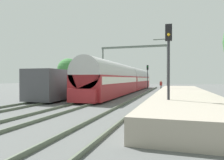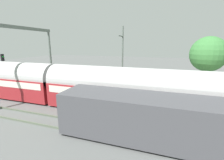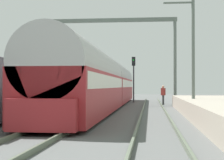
{
  "view_description": "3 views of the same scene",
  "coord_description": "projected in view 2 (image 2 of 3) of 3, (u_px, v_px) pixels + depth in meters",
  "views": [
    {
      "loc": [
        6.88,
        -18.06,
        2.07
      ],
      "look_at": [
        0.0,
        4.74,
        1.88
      ],
      "focal_mm": 33.06,
      "sensor_mm": 36.0,
      "label": 1
    },
    {
      "loc": [
        -12.94,
        2.59,
        5.94
      ],
      "look_at": [
        -0.88,
        6.61,
        3.0
      ],
      "focal_mm": 25.25,
      "sensor_mm": 36.0,
      "label": 2
    },
    {
      "loc": [
        3.6,
        -15.34,
        1.68
      ],
      "look_at": [
        0.0,
        19.46,
        2.25
      ],
      "focal_mm": 59.32,
      "sensor_mm": 36.0,
      "label": 3
    }
  ],
  "objects": [
    {
      "name": "track_west",
      "position": [
        194.0,
        119.0,
        12.48
      ],
      "size": [
        1.52,
        60.0,
        0.16
      ],
      "color": "#596451",
      "rests_on": "ground"
    },
    {
      "name": "person_crossing",
      "position": [
        49.0,
        79.0,
        22.14
      ],
      "size": [
        0.43,
        0.46,
        1.73
      ],
      "rotation": [
        0.0,
        0.0,
        4.09
      ],
      "color": "#383838",
      "rests_on": "ground"
    },
    {
      "name": "ground",
      "position": [
        194.0,
        120.0,
        12.5
      ],
      "size": [
        120.0,
        120.0,
        0.0
      ],
      "primitive_type": "plane",
      "color": "#595B5B"
    },
    {
      "name": "tree_east_background",
      "position": [
        208.0,
        54.0,
        21.96
      ],
      "size": [
        4.9,
        4.9,
        6.97
      ],
      "color": "#4C3826",
      "rests_on": "ground"
    },
    {
      "name": "catenary_pole_east_mid",
      "position": [
        122.0,
        58.0,
        19.61
      ],
      "size": [
        1.9,
        0.2,
        8.0
      ],
      "color": "slate",
      "rests_on": "ground"
    },
    {
      "name": "platform",
      "position": [
        167.0,
        88.0,
        20.08
      ],
      "size": [
        4.4,
        28.0,
        0.9
      ],
      "color": "#A39989",
      "rests_on": "ground"
    },
    {
      "name": "catenary_gantry",
      "position": [
        12.0,
        47.0,
        16.82
      ],
      "size": [
        12.04,
        0.28,
        7.86
      ],
      "color": "slate",
      "rests_on": "ground"
    },
    {
      "name": "track_east",
      "position": [
        188.0,
        103.0,
        16.01
      ],
      "size": [
        1.51,
        60.0,
        0.16
      ],
      "color": "#596451",
      "rests_on": "ground"
    },
    {
      "name": "passenger_train",
      "position": [
        55.0,
        83.0,
        16.07
      ],
      "size": [
        2.93,
        32.85,
        3.82
      ],
      "color": "maroon",
      "rests_on": "ground"
    },
    {
      "name": "track_far_west",
      "position": [
        206.0,
        149.0,
        8.95
      ],
      "size": [
        1.51,
        60.0,
        0.16
      ],
      "color": "#596451",
      "rests_on": "ground"
    },
    {
      "name": "freight_car",
      "position": [
        164.0,
        121.0,
        9.36
      ],
      "size": [
        2.8,
        13.0,
        2.7
      ],
      "color": "#47474C",
      "rests_on": "ground"
    },
    {
      "name": "railway_signal_far",
      "position": [
        4.0,
        67.0,
        20.49
      ],
      "size": [
        0.36,
        0.3,
        4.65
      ],
      "color": "#2D2D33",
      "rests_on": "ground"
    }
  ]
}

